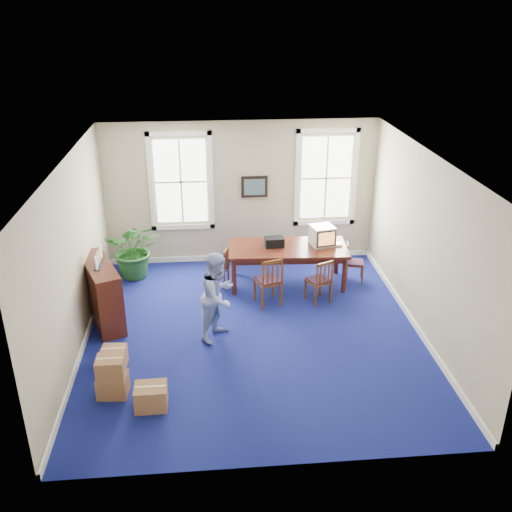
{
  "coord_description": "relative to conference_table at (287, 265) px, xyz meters",
  "views": [
    {
      "loc": [
        -0.75,
        -8.81,
        5.5
      ],
      "look_at": [
        0.1,
        0.6,
        1.25
      ],
      "focal_mm": 40.0,
      "sensor_mm": 36.0,
      "label": 1
    }
  ],
  "objects": [
    {
      "name": "chair_end_left",
      "position": [
        -1.45,
        -0.0,
        0.01
      ],
      "size": [
        0.48,
        0.48,
        0.85
      ],
      "primitive_type": null,
      "rotation": [
        0.0,
        0.0,
        -1.87
      ],
      "color": "brown",
      "rests_on": "ground"
    },
    {
      "name": "conference_table",
      "position": [
        0.0,
        0.0,
        0.0
      ],
      "size": [
        2.5,
        1.24,
        0.83
      ],
      "primitive_type": null,
      "rotation": [
        0.0,
        0.0,
        -0.05
      ],
      "color": "#481B11",
      "rests_on": "ground"
    },
    {
      "name": "wall_picture",
      "position": [
        -0.58,
        1.28,
        1.33
      ],
      "size": [
        0.58,
        0.06,
        0.48
      ],
      "primitive_type": null,
      "color": "black",
      "rests_on": "ground"
    },
    {
      "name": "floor",
      "position": [
        -0.88,
        -1.92,
        -0.42
      ],
      "size": [
        6.5,
        6.5,
        0.0
      ],
      "primitive_type": "plane",
      "color": "navy",
      "rests_on": "ground"
    },
    {
      "name": "ceiling",
      "position": [
        -0.88,
        -1.92,
        2.78
      ],
      "size": [
        6.5,
        6.5,
        0.0
      ],
      "primitive_type": "plane",
      "rotation": [
        3.14,
        0.0,
        0.0
      ],
      "color": "white",
      "rests_on": "ground"
    },
    {
      "name": "chair_end_right",
      "position": [
        1.45,
        0.0,
        0.0
      ],
      "size": [
        0.45,
        0.45,
        0.84
      ],
      "primitive_type": null,
      "rotation": [
        0.0,
        0.0,
        1.35
      ],
      "color": "brown",
      "rests_on": "ground"
    },
    {
      "name": "wall_back",
      "position": [
        -0.88,
        1.33,
        1.18
      ],
      "size": [
        6.5,
        0.0,
        6.5
      ],
      "primitive_type": "plane",
      "rotation": [
        1.57,
        0.0,
        0.0
      ],
      "color": "tan",
      "rests_on": "ground"
    },
    {
      "name": "equipment_bag",
      "position": [
        -0.28,
        0.06,
        0.51
      ],
      "size": [
        0.41,
        0.28,
        0.19
      ],
      "primitive_type": "cube",
      "rotation": [
        0.0,
        0.0,
        0.06
      ],
      "color": "black",
      "rests_on": "conference_table"
    },
    {
      "name": "wall_right",
      "position": [
        2.12,
        -1.92,
        1.18
      ],
      "size": [
        0.0,
        6.5,
        6.5
      ],
      "primitive_type": "plane",
      "rotation": [
        1.57,
        0.0,
        -1.57
      ],
      "color": "tan",
      "rests_on": "ground"
    },
    {
      "name": "baseboard_right",
      "position": [
        2.09,
        -1.92,
        -0.36
      ],
      "size": [
        0.04,
        6.5,
        0.12
      ],
      "primitive_type": "cube",
      "color": "white",
      "rests_on": "ground"
    },
    {
      "name": "wall_left",
      "position": [
        -3.88,
        -1.92,
        1.18
      ],
      "size": [
        0.0,
        6.5,
        6.5
      ],
      "primitive_type": "plane",
      "rotation": [
        1.57,
        0.0,
        1.57
      ],
      "color": "tan",
      "rests_on": "ground"
    },
    {
      "name": "window_right",
      "position": [
        1.02,
        1.31,
        1.48
      ],
      "size": [
        1.4,
        0.12,
        2.2
      ],
      "primitive_type": null,
      "color": "white",
      "rests_on": "ground"
    },
    {
      "name": "window_left",
      "position": [
        -2.18,
        1.31,
        1.48
      ],
      "size": [
        1.4,
        0.12,
        2.2
      ],
      "primitive_type": null,
      "color": "white",
      "rests_on": "ground"
    },
    {
      "name": "chair_near_right",
      "position": [
        0.5,
        -0.83,
        0.04
      ],
      "size": [
        0.54,
        0.54,
        0.92
      ],
      "primitive_type": null,
      "rotation": [
        0.0,
        0.0,
        3.55
      ],
      "color": "brown",
      "rests_on": "ground"
    },
    {
      "name": "cardboard_boxes",
      "position": [
        -2.99,
        -3.41,
        -0.07
      ],
      "size": [
        1.28,
        1.28,
        0.69
      ],
      "primitive_type": null,
      "rotation": [
        0.0,
        0.0,
        -0.07
      ],
      "color": "#966640",
      "rests_on": "ground"
    },
    {
      "name": "crt_tv",
      "position": [
        0.72,
        0.06,
        0.62
      ],
      "size": [
        0.55,
        0.58,
        0.41
      ],
      "primitive_type": null,
      "rotation": [
        0.0,
        0.0,
        0.22
      ],
      "color": "#B7B7BC",
      "rests_on": "conference_table"
    },
    {
      "name": "wall_front",
      "position": [
        -0.88,
        -5.17,
        1.18
      ],
      "size": [
        6.5,
        0.0,
        6.5
      ],
      "primitive_type": "plane",
      "rotation": [
        -1.57,
        0.0,
        0.0
      ],
      "color": "tan",
      "rests_on": "ground"
    },
    {
      "name": "chair_near_left",
      "position": [
        -0.5,
        -0.83,
        0.09
      ],
      "size": [
        0.57,
        0.57,
        1.02
      ],
      "primitive_type": null,
      "rotation": [
        0.0,
        0.0,
        3.44
      ],
      "color": "brown",
      "rests_on": "ground"
    },
    {
      "name": "baseboard_back",
      "position": [
        -0.88,
        1.3,
        -0.36
      ],
      "size": [
        6.0,
        0.04,
        0.12
      ],
      "primitive_type": "cube",
      "color": "white",
      "rests_on": "ground"
    },
    {
      "name": "potted_plant",
      "position": [
        -3.21,
        0.63,
        0.22
      ],
      "size": [
        1.2,
        1.06,
        1.27
      ],
      "primitive_type": "imported",
      "rotation": [
        0.0,
        0.0,
        -0.06
      ],
      "color": "#1E511C",
      "rests_on": "ground"
    },
    {
      "name": "baseboard_left",
      "position": [
        -3.85,
        -1.92,
        -0.36
      ],
      "size": [
        0.04,
        6.5,
        0.12
      ],
      "primitive_type": "cube",
      "color": "white",
      "rests_on": "ground"
    },
    {
      "name": "man",
      "position": [
        -1.49,
        -1.97,
        0.39
      ],
      "size": [
        0.95,
        0.99,
        1.61
      ],
      "primitive_type": "imported",
      "rotation": [
        0.0,
        0.0,
        0.96
      ],
      "color": "#859BD3",
      "rests_on": "ground"
    },
    {
      "name": "game_console",
      "position": [
        1.06,
        0.0,
        0.44
      ],
      "size": [
        0.15,
        0.19,
        0.04
      ],
      "primitive_type": "cube",
      "rotation": [
        0.0,
        0.0,
        0.07
      ],
      "color": "white",
      "rests_on": "conference_table"
    },
    {
      "name": "credenza",
      "position": [
        -3.63,
        -1.21,
        0.19
      ],
      "size": [
        1.0,
        1.61,
        1.22
      ],
      "primitive_type": "cube",
      "rotation": [
        0.0,
        0.0,
        0.39
      ],
      "color": "#481B11",
      "rests_on": "ground"
    },
    {
      "name": "brochure_rack",
      "position": [
        -3.61,
        -1.21,
        0.94
      ],
      "size": [
        0.32,
        0.63,
        0.28
      ],
      "primitive_type": null,
      "rotation": [
        0.0,
        0.0,
        0.35
      ],
      "color": "#99999E",
      "rests_on": "credenza"
    }
  ]
}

